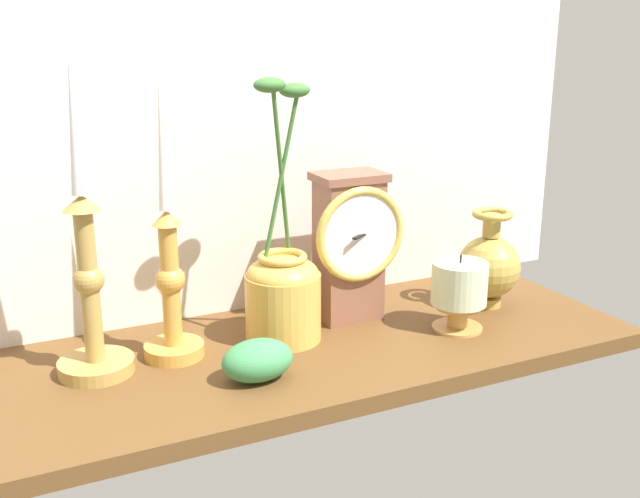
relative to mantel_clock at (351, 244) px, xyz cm
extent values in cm
cube|color=brown|center=(-12.41, -6.11, -13.32)|extent=(100.00, 36.00, 2.40)
cube|color=silver|center=(-12.41, 12.39, 20.38)|extent=(120.00, 2.00, 65.00)
cube|color=brown|center=(0.00, 0.71, -1.26)|extent=(9.27, 6.66, 21.72)
cube|color=brown|center=(0.00, 0.71, 10.20)|extent=(10.39, 7.46, 1.20)
torus|color=#CFB451|center=(0.00, -3.02, 2.22)|extent=(14.48, 1.32, 14.48)
cylinder|color=silver|center=(0.00, -3.12, 2.22)|extent=(12.11, 0.40, 12.11)
cube|color=black|center=(0.00, -3.42, 2.22)|extent=(4.24, 2.92, 0.30)
cylinder|color=gold|center=(-28.40, -1.78, -11.22)|extent=(8.22, 8.22, 1.80)
cylinder|color=gold|center=(-28.40, -1.78, -1.84)|extent=(2.49, 2.49, 16.97)
sphere|color=gold|center=(-28.40, -1.78, -0.99)|extent=(3.99, 3.99, 3.99)
cone|color=gold|center=(-28.40, -1.78, 7.65)|extent=(3.90, 3.90, 2.00)
cone|color=white|center=(-28.40, -1.78, 17.34)|extent=(1.84, 1.84, 17.37)
cylinder|color=#AD8B44|center=(-39.02, -2.36, -11.22)|extent=(9.94, 9.94, 1.80)
cylinder|color=#AD8B44|center=(-39.02, -2.36, -0.23)|extent=(2.48, 2.48, 20.17)
sphere|color=#AD8B44|center=(-39.02, -2.36, 0.77)|extent=(3.96, 3.96, 3.96)
cone|color=#AD8B44|center=(-39.02, -2.36, 10.85)|extent=(4.85, 4.85, 2.00)
cone|color=white|center=(-39.02, -2.36, 20.48)|extent=(2.19, 2.19, 17.25)
cylinder|color=#AC9341|center=(22.74, -4.63, -11.32)|extent=(4.53, 4.53, 1.60)
sphere|color=#AC9341|center=(22.74, -4.63, -5.49)|extent=(10.07, 10.07, 10.07)
cylinder|color=#AC9341|center=(22.74, -4.63, 1.39)|extent=(2.82, 2.82, 3.70)
torus|color=#AC9341|center=(22.74, -4.63, 3.24)|extent=(6.42, 6.42, 1.16)
cylinder|color=gold|center=(-12.84, -2.73, -7.20)|extent=(10.95, 10.95, 9.85)
ellipsoid|color=gold|center=(-12.84, -2.73, -2.27)|extent=(10.40, 10.40, 5.20)
torus|color=gold|center=(-12.84, -2.73, 0.33)|extent=(7.10, 7.10, 1.08)
cylinder|color=#3D7033|center=(-12.84, -2.73, 12.40)|extent=(4.66, 5.63, 23.49)
ellipsoid|color=#3D7033|center=(-14.90, -5.24, 24.47)|extent=(4.40, 2.80, 2.00)
cylinder|color=#3D7033|center=(-12.84, -2.73, 11.92)|extent=(5.04, 2.10, 22.86)
ellipsoid|color=#3D7033|center=(-10.62, -3.47, 23.52)|extent=(4.40, 2.80, 2.00)
cylinder|color=tan|center=(12.65, -10.61, -10.29)|extent=(3.03, 3.03, 3.65)
cylinder|color=tan|center=(12.65, -10.61, -11.72)|extent=(7.58, 7.58, 0.80)
cylinder|color=tan|center=(12.65, -10.61, -8.47)|extent=(6.82, 6.82, 0.60)
cylinder|color=beige|center=(12.65, -10.61, -4.88)|extent=(8.32, 8.32, 6.37)
cylinder|color=black|center=(12.65, -10.61, -1.10)|extent=(0.30, 0.30, 1.20)
ellipsoid|color=#3E8C52|center=(-20.66, -13.62, -9.39)|extent=(9.47, 6.63, 5.45)
camera|label=1|loc=(-52.28, -97.57, 32.01)|focal=42.71mm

